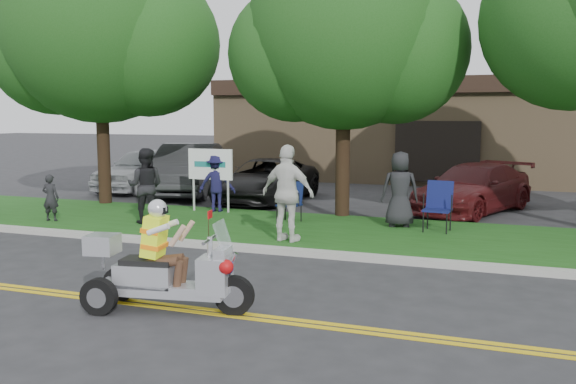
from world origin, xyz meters
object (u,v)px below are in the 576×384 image
(spectator_adult_right, at_px, (288,193))
(parked_car_mid, at_px, (266,180))
(lawn_chair_b, at_px, (439,203))
(parked_car_far_left, at_px, (144,169))
(trike_scooter, at_px, (161,272))
(lawn_chair_a, at_px, (291,199))
(parked_car_left, at_px, (188,169))
(spectator_adult_mid, at_px, (145,186))
(parked_car_right, at_px, (473,188))

(spectator_adult_right, distance_m, parked_car_mid, 6.43)
(lawn_chair_b, distance_m, parked_car_far_left, 11.48)
(trike_scooter, relative_size, parked_car_mid, 0.50)
(lawn_chair_a, relative_size, parked_car_mid, 0.20)
(trike_scooter, relative_size, parked_car_far_left, 0.53)
(parked_car_far_left, relative_size, parked_car_left, 0.86)
(lawn_chair_a, bearing_deg, parked_car_left, 150.27)
(spectator_adult_mid, relative_size, parked_car_left, 0.35)
(spectator_adult_right, height_order, parked_car_right, spectator_adult_right)
(parked_car_far_left, bearing_deg, lawn_chair_b, -22.42)
(parked_car_left, bearing_deg, lawn_chair_a, -55.32)
(lawn_chair_a, bearing_deg, parked_car_mid, 129.71)
(lawn_chair_a, distance_m, parked_car_right, 5.36)
(spectator_adult_mid, distance_m, parked_car_right, 8.68)
(spectator_adult_right, distance_m, parked_car_left, 8.60)
(trike_scooter, xyz_separation_m, parked_car_far_left, (-7.52, 11.23, 0.21))
(trike_scooter, xyz_separation_m, spectator_adult_right, (0.24, 4.39, 0.54))
(trike_scooter, distance_m, lawn_chair_a, 6.58)
(lawn_chair_a, xyz_separation_m, parked_car_left, (-5.09, 4.18, 0.19))
(parked_car_far_left, bearing_deg, spectator_adult_mid, -55.38)
(lawn_chair_b, relative_size, parked_car_left, 0.22)
(lawn_chair_a, xyz_separation_m, spectator_adult_right, (0.69, -2.18, 0.44))
(lawn_chair_a, distance_m, spectator_adult_right, 2.33)
(trike_scooter, distance_m, parked_car_mid, 10.49)
(trike_scooter, distance_m, parked_car_right, 10.77)
(parked_car_mid, distance_m, parked_car_right, 6.06)
(parked_car_right, bearing_deg, parked_car_far_left, -161.72)
(lawn_chair_a, height_order, parked_car_far_left, parked_car_far_left)
(parked_car_mid, bearing_deg, spectator_adult_right, -63.67)
(spectator_adult_right, distance_m, parked_car_far_left, 10.36)
(parked_car_left, bearing_deg, parked_car_mid, -26.70)
(lawn_chair_a, bearing_deg, lawn_chair_b, 9.81)
(parked_car_mid, bearing_deg, parked_car_right, 0.66)
(parked_car_left, bearing_deg, parked_car_right, -19.54)
(lawn_chair_a, height_order, lawn_chair_b, lawn_chair_b)
(lawn_chair_a, height_order, spectator_adult_mid, spectator_adult_mid)
(lawn_chair_b, bearing_deg, trike_scooter, -109.41)
(parked_car_right, bearing_deg, trike_scooter, -85.35)
(lawn_chair_b, height_order, parked_car_mid, parked_car_mid)
(spectator_adult_right, bearing_deg, parked_car_left, -37.89)
(trike_scooter, xyz_separation_m, spectator_adult_mid, (-3.60, 5.22, 0.45))
(lawn_chair_a, bearing_deg, trike_scooter, -76.42)
(trike_scooter, height_order, parked_car_right, trike_scooter)
(spectator_adult_mid, relative_size, parked_car_right, 0.39)
(trike_scooter, height_order, parked_car_mid, trike_scooter)
(lawn_chair_b, bearing_deg, parked_car_left, 158.83)
(parked_car_left, relative_size, parked_car_right, 1.12)
(parked_car_far_left, distance_m, parked_car_mid, 5.10)
(spectator_adult_right, xyz_separation_m, parked_car_right, (3.28, 5.79, -0.43))
(parked_car_left, bearing_deg, lawn_chair_b, -42.02)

